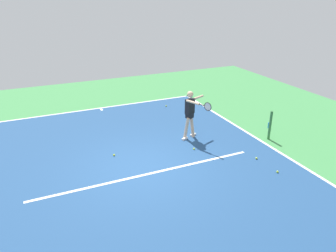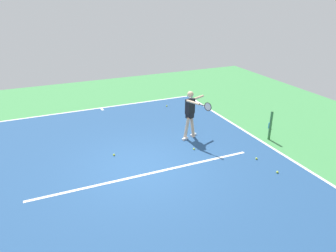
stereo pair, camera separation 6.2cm
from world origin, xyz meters
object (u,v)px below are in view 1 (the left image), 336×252
tennis_ball_by_sideline (277,172)px  tennis_ball_by_baseline (194,149)px  water_bottle (269,125)px  net_post (270,125)px  tennis_player (191,111)px  tennis_ball_near_player (166,106)px  tennis_ball_far_corner (256,158)px  tennis_ball_near_service_line (114,155)px

tennis_ball_by_sideline → tennis_ball_by_baseline: 2.78m
tennis_ball_by_baseline → water_bottle: (-3.55, -0.45, 0.08)m
net_post → tennis_ball_by_baseline: size_ratio=16.21×
tennis_player → tennis_ball_by_baseline: (0.31, 0.90, -0.99)m
tennis_ball_by_sideline → water_bottle: (-1.99, -2.76, 0.08)m
tennis_ball_by_sideline → water_bottle: water_bottle is taller
tennis_player → tennis_ball_by_baseline: bearing=48.4°
tennis_player → tennis_ball_near_player: 3.64m
net_post → tennis_ball_far_corner: bearing=37.6°
tennis_ball_near_service_line → tennis_ball_far_corner: 4.58m
tennis_ball_near_service_line → tennis_ball_far_corner: same height
tennis_player → tennis_ball_by_baseline: tennis_player is taller
tennis_ball_near_player → tennis_ball_far_corner: (-0.63, 5.75, 0.00)m
tennis_player → water_bottle: 3.39m
tennis_player → tennis_ball_near_service_line: 3.07m
tennis_ball_by_baseline → tennis_ball_far_corner: 2.05m
tennis_ball_by_baseline → water_bottle: bearing=-172.7°
net_post → water_bottle: size_ratio=4.86×
tennis_ball_by_sideline → tennis_ball_by_baseline: bearing=-56.0°
tennis_ball_near_player → tennis_ball_by_baseline: bearing=78.6°
tennis_ball_near_service_line → tennis_ball_far_corner: size_ratio=1.00×
tennis_ball_by_sideline → water_bottle: size_ratio=0.30×
tennis_player → tennis_ball_near_service_line: tennis_player is taller
tennis_player → tennis_ball_by_baseline: size_ratio=26.86×
tennis_ball_far_corner → water_bottle: water_bottle is taller
net_post → tennis_ball_by_sideline: size_ratio=16.21×
net_post → tennis_ball_near_service_line: 5.56m
net_post → tennis_ball_near_player: net_post is taller
net_post → tennis_ball_by_sideline: 2.41m
net_post → tennis_player: size_ratio=0.60×
tennis_ball_near_player → tennis_player: bearing=80.7°
tennis_ball_by_sideline → tennis_ball_far_corner: size_ratio=1.00×
tennis_ball_far_corner → water_bottle: size_ratio=0.30×
net_post → water_bottle: bearing=-130.4°
net_post → tennis_ball_near_service_line: (5.45, -1.01, -0.50)m
tennis_ball_near_player → tennis_ball_by_baseline: same height
water_bottle → tennis_ball_by_baseline: bearing=7.3°
tennis_ball_near_player → tennis_ball_by_sideline: size_ratio=1.00×
tennis_ball_near_player → tennis_ball_by_sideline: 6.70m
tennis_ball_by_baseline → tennis_ball_far_corner: (-1.51, 1.39, 0.00)m
tennis_ball_far_corner → water_bottle: 2.75m
tennis_ball_near_service_line → water_bottle: 6.13m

